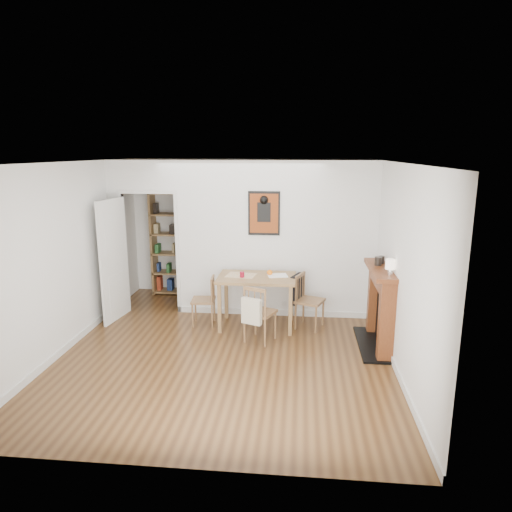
# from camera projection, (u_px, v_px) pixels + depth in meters

# --- Properties ---
(ground) EXTENTS (5.20, 5.20, 0.00)m
(ground) POSITION_uv_depth(u_px,v_px,m) (228.00, 346.00, 6.56)
(ground) COLOR brown
(ground) RESTS_ON ground
(room_shell) EXTENTS (5.20, 5.20, 5.20)m
(room_shell) POSITION_uv_depth(u_px,v_px,m) (246.00, 240.00, 7.56)
(room_shell) COLOR silver
(room_shell) RESTS_ON ground
(dining_table) EXTENTS (1.21, 0.77, 0.83)m
(dining_table) POSITION_uv_depth(u_px,v_px,m) (257.00, 283.00, 7.15)
(dining_table) COLOR #8D6241
(dining_table) RESTS_ON ground
(chair_left) EXTENTS (0.43, 0.43, 0.80)m
(chair_left) POSITION_uv_depth(u_px,v_px,m) (203.00, 301.00, 7.30)
(chair_left) COLOR brown
(chair_left) RESTS_ON ground
(chair_right) EXTENTS (0.60, 0.56, 0.87)m
(chair_right) POSITION_uv_depth(u_px,v_px,m) (309.00, 300.00, 7.16)
(chair_right) COLOR brown
(chair_right) RESTS_ON ground
(chair_front) EXTENTS (0.57, 0.60, 0.87)m
(chair_front) POSITION_uv_depth(u_px,v_px,m) (260.00, 313.00, 6.64)
(chair_front) COLOR brown
(chair_front) RESTS_ON ground
(bookshelf) EXTENTS (0.85, 0.34, 2.01)m
(bookshelf) POSITION_uv_depth(u_px,v_px,m) (174.00, 244.00, 8.80)
(bookshelf) COLOR #8D6241
(bookshelf) RESTS_ON ground
(fireplace) EXTENTS (0.45, 1.25, 1.16)m
(fireplace) POSITION_uv_depth(u_px,v_px,m) (381.00, 305.00, 6.45)
(fireplace) COLOR brown
(fireplace) RESTS_ON ground
(red_glass) EXTENTS (0.07, 0.07, 0.09)m
(red_glass) POSITION_uv_depth(u_px,v_px,m) (242.00, 275.00, 7.06)
(red_glass) COLOR maroon
(red_glass) RESTS_ON dining_table
(orange_fruit) EXTENTS (0.09, 0.09, 0.09)m
(orange_fruit) POSITION_uv_depth(u_px,v_px,m) (270.00, 273.00, 7.18)
(orange_fruit) COLOR orange
(orange_fruit) RESTS_ON dining_table
(placemat) EXTENTS (0.49, 0.40, 0.00)m
(placemat) POSITION_uv_depth(u_px,v_px,m) (241.00, 275.00, 7.18)
(placemat) COLOR #BEB79D
(placemat) RESTS_ON dining_table
(notebook) EXTENTS (0.34, 0.28, 0.02)m
(notebook) POSITION_uv_depth(u_px,v_px,m) (277.00, 276.00, 7.15)
(notebook) COLOR white
(notebook) RESTS_ON dining_table
(mantel_lamp) EXTENTS (0.13, 0.13, 0.21)m
(mantel_lamp) POSITION_uv_depth(u_px,v_px,m) (390.00, 265.00, 5.95)
(mantel_lamp) COLOR silver
(mantel_lamp) RESTS_ON fireplace
(ceramic_jar_a) EXTENTS (0.10, 0.10, 0.12)m
(ceramic_jar_a) POSITION_uv_depth(u_px,v_px,m) (378.00, 261.00, 6.45)
(ceramic_jar_a) COLOR black
(ceramic_jar_a) RESTS_ON fireplace
(ceramic_jar_b) EXTENTS (0.08, 0.08, 0.11)m
(ceramic_jar_b) POSITION_uv_depth(u_px,v_px,m) (381.00, 260.00, 6.57)
(ceramic_jar_b) COLOR black
(ceramic_jar_b) RESTS_ON fireplace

